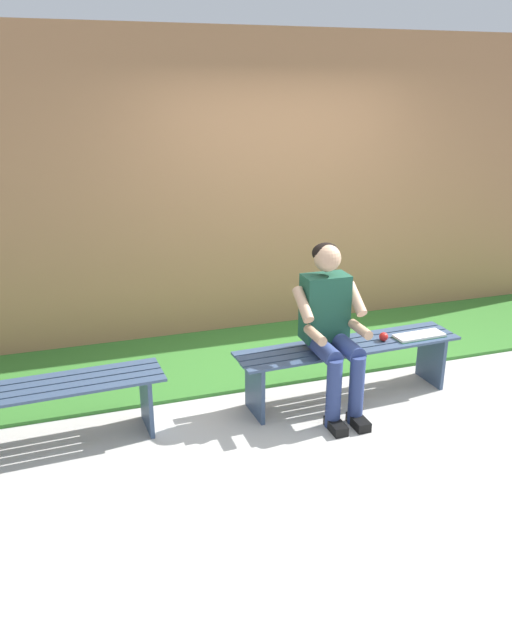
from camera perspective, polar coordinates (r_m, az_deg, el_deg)
The scene contains 8 objects.
ground_plane at distance 3.90m, azimuth -0.91°, elevation -16.32°, with size 10.00×7.00×0.04m, color beige.
grass_strip at distance 5.98m, azimuth -8.08°, elevation -2.27°, with size 9.00×2.25×0.03m, color #387A2D.
brick_wall at distance 6.05m, azimuth -3.12°, elevation 11.90°, with size 9.50×0.24×2.81m, color #B27A51.
bench_near at distance 4.90m, azimuth 8.45°, elevation -3.35°, with size 1.81×0.46×0.46m.
bench_far at distance 4.45m, azimuth -19.48°, elevation -7.08°, with size 1.73×0.46×0.46m.
person_seated at distance 4.60m, azimuth 6.88°, elevation -0.26°, with size 0.50×0.69×1.26m.
apple at distance 4.96m, azimuth 11.58°, elevation -1.51°, with size 0.07×0.07×0.07m, color red.
book_open at distance 5.11m, azimuth 14.68°, elevation -1.42°, with size 0.42×0.18×0.02m.
Camera 1 is at (2.09, 3.97, 2.33)m, focal length 35.04 mm.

